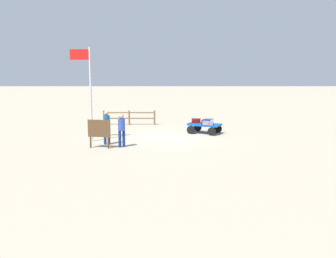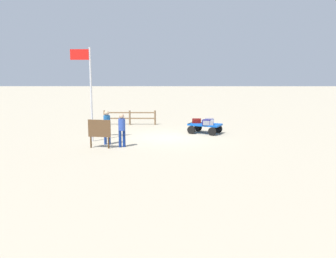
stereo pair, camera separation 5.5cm
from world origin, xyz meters
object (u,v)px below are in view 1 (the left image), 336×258
object	(u,v)px
signboard	(99,130)
worker_trailing	(107,125)
suitcase_dark	(206,122)
flagpole	(88,85)
suitcase_olive	(208,123)
worker_lead	(122,128)
luggage_cart	(204,126)
suitcase_maroon	(196,121)
suitcase_tan	(209,120)

from	to	relation	value
signboard	worker_trailing	bearing A→B (deg)	-104.19
suitcase_dark	flagpole	size ratio (longest dim) A/B	0.11
suitcase_olive	worker_trailing	size ratio (longest dim) A/B	0.37
worker_trailing	flagpole	world-z (taller)	flagpole
suitcase_dark	worker_lead	size ratio (longest dim) A/B	0.34
flagpole	signboard	world-z (taller)	flagpole
luggage_cart	suitcase_olive	world-z (taller)	suitcase_olive
suitcase_maroon	signboard	distance (m)	6.80
suitcase_dark	worker_lead	bearing A→B (deg)	38.45
suitcase_dark	flagpole	world-z (taller)	flagpole
suitcase_maroon	suitcase_dark	size ratio (longest dim) A/B	0.99
luggage_cart	suitcase_dark	world-z (taller)	suitcase_dark
suitcase_tan	worker_trailing	world-z (taller)	worker_trailing
worker_trailing	suitcase_maroon	bearing A→B (deg)	-142.59
suitcase_olive	worker_trailing	distance (m)	6.14
suitcase_olive	signboard	bearing A→B (deg)	33.60
suitcase_maroon	flagpole	world-z (taller)	flagpole
suitcase_olive	signboard	world-z (taller)	signboard
luggage_cart	suitcase_dark	xyz separation A→B (m)	(-0.07, 0.43, 0.30)
luggage_cart	worker_trailing	xyz separation A→B (m)	(5.26, 3.35, 0.59)
luggage_cart	worker_lead	world-z (taller)	worker_lead
suitcase_dark	signboard	bearing A→B (deg)	34.46
suitcase_tan	suitcase_dark	distance (m)	0.88
suitcase_tan	suitcase_olive	xyz separation A→B (m)	(0.16, 0.90, -0.00)
suitcase_tan	worker_lead	distance (m)	6.49
luggage_cart	flagpole	xyz separation A→B (m)	(6.32, 2.51, 2.54)
suitcase_olive	signboard	xyz separation A→B (m)	(5.65, 3.76, 0.18)
suitcase_tan	suitcase_maroon	size ratio (longest dim) A/B	0.90
worker_lead	worker_trailing	size ratio (longest dim) A/B	0.95
suitcase_olive	flagpole	distance (m)	7.15
luggage_cart	signboard	distance (m)	6.95
suitcase_maroon	worker_lead	size ratio (longest dim) A/B	0.33
luggage_cart	suitcase_olive	xyz separation A→B (m)	(-0.16, 0.49, 0.29)
suitcase_olive	suitcase_tan	bearing A→B (deg)	-100.30
luggage_cart	worker_trailing	size ratio (longest dim) A/B	1.23
luggage_cart	signboard	size ratio (longest dim) A/B	1.53
signboard	suitcase_dark	bearing A→B (deg)	-145.54
flagpole	signboard	xyz separation A→B (m)	(-0.83, 1.74, -2.07)
suitcase_maroon	suitcase_dark	world-z (taller)	suitcase_dark
worker_lead	suitcase_olive	bearing A→B (deg)	-142.59
suitcase_olive	flagpole	world-z (taller)	flagpole
suitcase_maroon	suitcase_tan	bearing A→B (deg)	-173.59
suitcase_dark	suitcase_olive	distance (m)	0.11
worker_lead	flagpole	size ratio (longest dim) A/B	0.34
suitcase_dark	luggage_cart	bearing A→B (deg)	-81.16
worker_lead	luggage_cart	bearing A→B (deg)	-137.92
flagpole	luggage_cart	bearing A→B (deg)	-158.37
suitcase_dark	suitcase_maroon	bearing A→B (deg)	-55.28
luggage_cart	suitcase_tan	distance (m)	0.60
worker_trailing	flagpole	distance (m)	2.37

